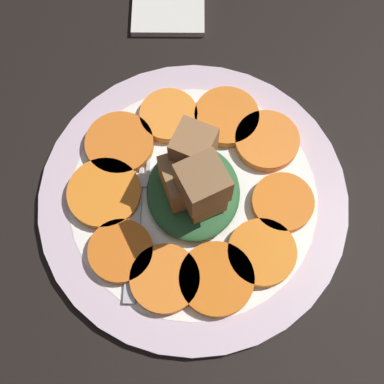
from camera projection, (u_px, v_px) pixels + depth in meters
table_slab at (192, 203)px, 54.04cm from camera, size 120.00×120.00×2.00cm
plate at (192, 198)px, 52.62cm from camera, size 30.34×30.34×1.05cm
carrot_slice_0 at (261, 253)px, 49.48cm from camera, size 6.42×6.42×1.03cm
carrot_slice_1 at (281, 203)px, 51.27cm from camera, size 5.97×5.97×1.03cm
carrot_slice_2 at (266, 141)px, 53.67cm from camera, size 6.50×6.50×1.03cm
carrot_slice_3 at (225, 117)px, 54.67cm from camera, size 6.63×6.63×1.03cm
carrot_slice_4 at (168, 115)px, 54.71cm from camera, size 5.94×5.94×1.03cm
carrot_slice_5 at (118, 144)px, 53.55cm from camera, size 6.86×6.86×1.03cm
carrot_slice_6 at (103, 193)px, 51.61cm from camera, size 7.14×7.14×1.03cm
carrot_slice_7 at (120, 251)px, 49.53cm from camera, size 6.04×6.04×1.03cm
carrot_slice_8 at (164, 279)px, 48.59cm from camera, size 6.39×6.39×1.03cm
carrot_slice_9 at (215, 279)px, 48.59cm from camera, size 6.89×6.89×1.03cm
center_pile at (193, 186)px, 48.81cm from camera, size 9.96×8.97×9.59cm
fork at (134, 209)px, 51.37cm from camera, size 17.23×2.41×0.40cm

